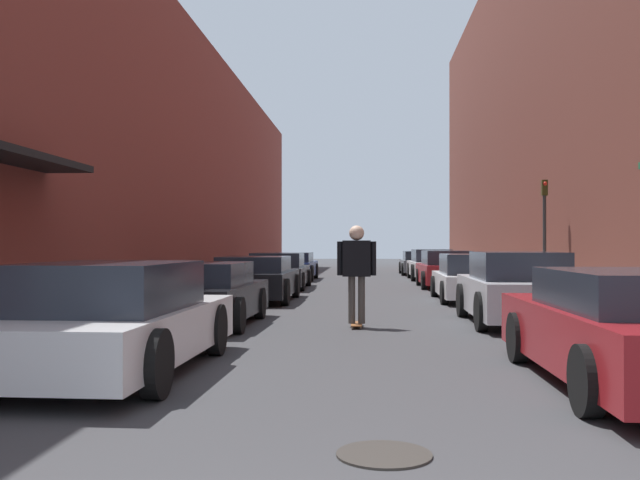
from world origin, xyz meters
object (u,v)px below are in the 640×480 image
(parked_car_left_0, at_px, (113,320))
(parked_car_right_5, at_px, (421,263))
(parked_car_left_3, at_px, (278,271))
(parked_car_right_4, at_px, (431,265))
(parked_car_right_2, at_px, (471,278))
(parked_car_right_3, at_px, (446,270))
(parked_car_left_4, at_px, (293,266))
(parked_car_right_1, at_px, (516,289))
(skateboarder, at_px, (357,264))
(parked_car_left_2, at_px, (255,279))
(parked_car_left_1, at_px, (201,295))
(manhole_cover, at_px, (384,454))
(parked_car_right_0, at_px, (629,329))
(traffic_light, at_px, (544,223))

(parked_car_left_0, distance_m, parked_car_right_5, 28.08)
(parked_car_left_3, relative_size, parked_car_right_4, 1.01)
(parked_car_right_2, bearing_deg, parked_car_right_3, 90.40)
(parked_car_right_2, relative_size, parked_car_right_3, 1.10)
(parked_car_left_4, relative_size, parked_car_right_2, 0.99)
(parked_car_left_4, relative_size, parked_car_right_1, 1.05)
(parked_car_right_2, bearing_deg, skateboarder, -115.30)
(parked_car_right_1, bearing_deg, parked_car_left_2, 139.15)
(parked_car_right_5, distance_m, skateboarder, 22.82)
(parked_car_left_1, xyz_separation_m, parked_car_right_2, (5.93, 6.24, 0.02))
(parked_car_right_3, distance_m, skateboarder, 12.43)
(parked_car_left_1, distance_m, manhole_cover, 8.68)
(parked_car_left_0, relative_size, parked_car_right_2, 1.05)
(parked_car_left_4, distance_m, parked_car_right_1, 17.37)
(manhole_cover, bearing_deg, parked_car_right_3, 82.46)
(parked_car_left_1, relative_size, parked_car_right_4, 0.95)
(parked_car_right_5, xyz_separation_m, skateboarder, (-2.87, -22.63, 0.59))
(parked_car_left_3, relative_size, parked_car_right_0, 0.92)
(parked_car_left_0, distance_m, manhole_cover, 4.41)
(manhole_cover, bearing_deg, parked_car_right_1, 72.53)
(parked_car_left_2, xyz_separation_m, parked_car_left_3, (-0.06, 5.44, -0.00))
(parked_car_left_4, bearing_deg, parked_car_left_3, -88.89)
(parked_car_right_3, distance_m, traffic_light, 5.32)
(parked_car_left_1, xyz_separation_m, parked_car_right_1, (5.97, 0.63, 0.08))
(parked_car_right_0, height_order, parked_car_right_5, parked_car_right_0)
(parked_car_left_1, bearing_deg, parked_car_right_1, 5.99)
(parked_car_left_3, xyz_separation_m, parked_car_right_1, (5.90, -10.49, 0.07))
(parked_car_right_0, bearing_deg, skateboarder, 119.89)
(parked_car_left_3, height_order, parked_car_left_4, parked_car_left_3)
(parked_car_right_5, distance_m, traffic_light, 15.40)
(parked_car_left_1, height_order, parked_car_right_5, parked_car_left_1)
(parked_car_left_1, height_order, skateboarder, skateboarder)
(parked_car_right_4, bearing_deg, parked_car_left_0, -104.33)
(parked_car_left_0, xyz_separation_m, parked_car_right_3, (5.76, 16.92, -0.02))
(parked_car_left_2, height_order, parked_car_right_0, parked_car_right_0)
(parked_car_left_0, height_order, parked_car_right_5, parked_car_left_0)
(parked_car_right_0, xyz_separation_m, parked_car_right_3, (-0.06, 17.30, 0.01))
(parked_car_left_0, relative_size, parked_car_left_1, 1.13)
(parked_car_left_0, height_order, parked_car_right_3, parked_car_left_0)
(manhole_cover, xyz_separation_m, traffic_light, (4.92, 15.41, 2.13))
(parked_car_right_1, bearing_deg, skateboarder, -166.43)
(parked_car_left_0, bearing_deg, parked_car_right_3, 71.19)
(parked_car_right_0, height_order, traffic_light, traffic_light)
(skateboarder, height_order, manhole_cover, skateboarder)
(parked_car_left_3, height_order, parked_car_right_5, parked_car_left_3)
(parked_car_left_2, distance_m, parked_car_left_4, 11.26)
(parked_car_left_1, bearing_deg, parked_car_left_4, 90.12)
(parked_car_right_0, distance_m, parked_car_right_2, 11.58)
(parked_car_left_3, bearing_deg, parked_car_right_0, -70.37)
(parked_car_left_0, distance_m, parked_car_left_2, 10.64)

